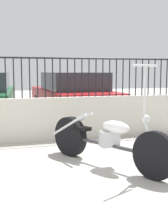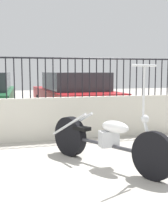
% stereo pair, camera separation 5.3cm
% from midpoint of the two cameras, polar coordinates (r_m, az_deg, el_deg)
% --- Properties ---
extents(motorcycle_dark_grey, '(1.20, 2.20, 1.54)m').
position_cam_midpoint_polar(motorcycle_dark_grey, '(4.85, 2.71, -4.98)').
color(motorcycle_dark_grey, black).
rests_on(motorcycle_dark_grey, ground_plane).
extents(car_red, '(1.88, 4.53, 1.40)m').
position_cam_midpoint_polar(car_red, '(9.60, -2.31, 3.08)').
color(car_red, black).
rests_on(car_red, ground_plane).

